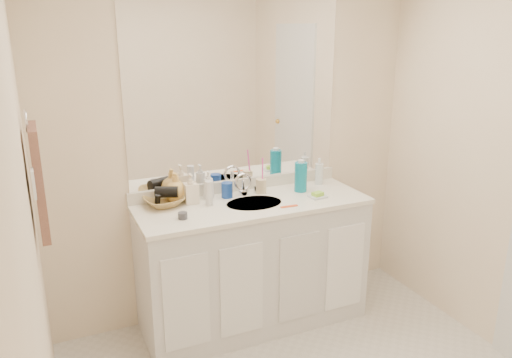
{
  "coord_description": "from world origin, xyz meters",
  "views": [
    {
      "loc": [
        -1.23,
        -1.77,
        1.97
      ],
      "look_at": [
        0.0,
        0.97,
        1.05
      ],
      "focal_mm": 35.0,
      "sensor_mm": 36.0,
      "label": 1
    }
  ],
  "objects": [
    {
      "name": "faucet",
      "position": [
        0.0,
        1.18,
        0.94
      ],
      "size": [
        0.02,
        0.02,
        0.11
      ],
      "primitive_type": "cylinder",
      "color": "silver",
      "rests_on": "countertop"
    },
    {
      "name": "extra_white_bottle",
      "position": [
        -0.28,
        1.09,
        0.96
      ],
      "size": [
        0.06,
        0.06,
        0.16
      ],
      "primitive_type": "cylinder",
      "rotation": [
        0.0,
        0.0,
        0.16
      ],
      "color": "silver",
      "rests_on": "countertop"
    },
    {
      "name": "countertop",
      "position": [
        0.0,
        1.02,
        0.86
      ],
      "size": [
        1.52,
        0.57,
        0.03
      ],
      "primitive_type": "cube",
      "color": "white",
      "rests_on": "vanity_cabinet"
    },
    {
      "name": "toothbrush",
      "position": [
        0.14,
        1.17,
        1.03
      ],
      "size": [
        0.02,
        0.04,
        0.2
      ],
      "primitive_type": "cylinder",
      "rotation": [
        0.14,
        0.0,
        -0.4
      ],
      "color": "#FF43B6",
      "rests_on": "tan_cup"
    },
    {
      "name": "soap_dish",
      "position": [
        0.43,
        0.93,
        0.89
      ],
      "size": [
        0.12,
        0.1,
        0.01
      ],
      "primitive_type": "cube",
      "rotation": [
        0.0,
        0.0,
        0.09
      ],
      "color": "silver",
      "rests_on": "countertop"
    },
    {
      "name": "towel_ring",
      "position": [
        -1.27,
        0.77,
        1.55
      ],
      "size": [
        0.01,
        0.11,
        0.11
      ],
      "primitive_type": "torus",
      "rotation": [
        0.0,
        1.57,
        0.0
      ],
      "color": "silver",
      "rests_on": "wall_left"
    },
    {
      "name": "green_soap",
      "position": [
        0.43,
        0.93,
        0.9
      ],
      "size": [
        0.08,
        0.06,
        0.03
      ],
      "primitive_type": "cube",
      "rotation": [
        0.0,
        0.0,
        0.21
      ],
      "color": "#99DE36",
      "rests_on": "soap_dish"
    },
    {
      "name": "hand_towel",
      "position": [
        -1.25,
        0.77,
        1.25
      ],
      "size": [
        0.04,
        0.32,
        0.55
      ],
      "primitive_type": "cube",
      "color": "brown",
      "rests_on": "towel_ring"
    },
    {
      "name": "tan_cup",
      "position": [
        0.13,
        1.17,
        0.93
      ],
      "size": [
        0.09,
        0.09,
        0.1
      ],
      "primitive_type": "cylinder",
      "rotation": [
        0.0,
        0.0,
        -0.2
      ],
      "color": "beige",
      "rests_on": "countertop"
    },
    {
      "name": "mouthwash_bottle",
      "position": [
        0.39,
        1.09,
        0.98
      ],
      "size": [
        0.11,
        0.11,
        0.2
      ],
      "primitive_type": "cylinder",
      "rotation": [
        0.0,
        0.0,
        -0.26
      ],
      "color": "#0C7D99",
      "rests_on": "countertop"
    },
    {
      "name": "sink_basin",
      "position": [
        0.0,
        1.0,
        0.87
      ],
      "size": [
        0.37,
        0.37,
        0.02
      ],
      "primitive_type": "cylinder",
      "color": "beige",
      "rests_on": "countertop"
    },
    {
      "name": "switch_plate",
      "position": [
        -1.27,
        0.57,
        1.3
      ],
      "size": [
        0.01,
        0.08,
        0.13
      ],
      "primitive_type": "cube",
      "color": "white",
      "rests_on": "wall_left"
    },
    {
      "name": "soap_bottle_yellow",
      "position": [
        -0.45,
        1.24,
        0.98
      ],
      "size": [
        0.17,
        0.17,
        0.19
      ],
      "primitive_type": "imported",
      "rotation": [
        0.0,
        0.0,
        0.12
      ],
      "color": "#EBB85B",
      "rests_on": "countertop"
    },
    {
      "name": "backsplash",
      "position": [
        0.0,
        1.29,
        0.92
      ],
      "size": [
        1.52,
        0.03,
        0.08
      ],
      "primitive_type": "cube",
      "color": "silver",
      "rests_on": "countertop"
    },
    {
      "name": "wicker_basket",
      "position": [
        -0.55,
        1.19,
        0.91
      ],
      "size": [
        0.28,
        0.28,
        0.06
      ],
      "primitive_type": "imported",
      "rotation": [
        0.0,
        0.0,
        0.18
      ],
      "color": "olive",
      "rests_on": "countertop"
    },
    {
      "name": "wall_left",
      "position": [
        -1.3,
        0.0,
        1.2
      ],
      "size": [
        0.02,
        2.6,
        2.4
      ],
      "primitive_type": "cube",
      "color": "#FAE5C4",
      "rests_on": "floor"
    },
    {
      "name": "orange_comb",
      "position": [
        0.17,
        0.85,
        0.88
      ],
      "size": [
        0.12,
        0.03,
        0.0
      ],
      "primitive_type": "cube",
      "rotation": [
        0.0,
        0.0,
        -0.04
      ],
      "color": "#EA4C18",
      "rests_on": "countertop"
    },
    {
      "name": "hair_dryer",
      "position": [
        -0.53,
        1.19,
        0.97
      ],
      "size": [
        0.16,
        0.12,
        0.07
      ],
      "primitive_type": "cylinder",
      "rotation": [
        0.0,
        1.57,
        -0.39
      ],
      "color": "black",
      "rests_on": "wicker_basket"
    },
    {
      "name": "soap_bottle_white",
      "position": [
        -0.24,
        1.21,
        0.97
      ],
      "size": [
        0.08,
        0.08,
        0.19
      ],
      "primitive_type": "imported",
      "rotation": [
        0.0,
        0.0,
        -0.09
      ],
      "color": "white",
      "rests_on": "countertop"
    },
    {
      "name": "vanity_cabinet",
      "position": [
        0.0,
        1.02,
        0.42
      ],
      "size": [
        1.5,
        0.55,
        0.85
      ],
      "primitive_type": "cube",
      "color": "silver",
      "rests_on": "floor"
    },
    {
      "name": "dark_jar",
      "position": [
        -0.5,
        0.92,
        0.9
      ],
      "size": [
        0.07,
        0.07,
        0.04
      ],
      "primitive_type": "cylinder",
      "rotation": [
        0.0,
        0.0,
        0.4
      ],
      "color": "#393940",
      "rests_on": "countertop"
    },
    {
      "name": "wall_back",
      "position": [
        0.0,
        1.3,
        1.2
      ],
      "size": [
        2.6,
        0.02,
        2.4
      ],
      "primitive_type": "cube",
      "color": "#FAE5C4",
      "rests_on": "floor"
    },
    {
      "name": "blue_mug",
      "position": [
        -0.12,
        1.18,
        0.93
      ],
      "size": [
        0.09,
        0.09,
        0.1
      ],
      "primitive_type": "cylinder",
      "rotation": [
        0.0,
        0.0,
        0.26
      ],
      "color": "#163C9B",
      "rests_on": "countertop"
    },
    {
      "name": "clear_pump_bottle",
      "position": [
        0.59,
        1.18,
        0.96
      ],
      "size": [
        0.06,
        0.06,
        0.15
      ],
      "primitive_type": "cylinder",
      "rotation": [
        0.0,
        0.0,
        0.13
      ],
      "color": "silver",
      "rests_on": "countertop"
    },
    {
      "name": "mirror",
      "position": [
        0.0,
        1.29,
        1.56
      ],
      "size": [
        1.48,
        0.01,
        1.2
      ],
      "primitive_type": "cube",
      "color": "white",
      "rests_on": "wall_back"
    },
    {
      "name": "soap_bottle_cream",
      "position": [
        -0.37,
        1.18,
        0.98
      ],
      "size": [
        0.09,
        0.09,
        0.19
      ],
      "primitive_type": "imported",
      "rotation": [
        0.0,
        0.0,
        -0.03
      ],
      "color": "#FFEDCF",
      "rests_on": "countertop"
    }
  ]
}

